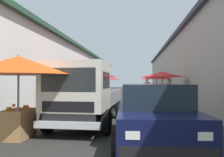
# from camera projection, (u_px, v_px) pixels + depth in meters

# --- Properties ---
(ground) EXTENTS (90.00, 90.00, 0.00)m
(ground) POSITION_uv_depth(u_px,v_px,m) (122.00, 105.00, 14.81)
(ground) COLOR #282826
(building_left_whitewash) EXTENTS (49.80, 7.50, 4.48)m
(building_left_whitewash) POSITION_uv_depth(u_px,v_px,m) (28.00, 72.00, 17.82)
(building_left_whitewash) COLOR silver
(building_left_whitewash) RESTS_ON ground
(fruit_stall_near_left) EXTENTS (2.70, 2.70, 2.10)m
(fruit_stall_near_left) POSITION_uv_depth(u_px,v_px,m) (104.00, 80.00, 19.66)
(fruit_stall_near_left) COLOR #9E9EA3
(fruit_stall_near_left) RESTS_ON ground
(fruit_stall_far_right) EXTENTS (2.55, 2.55, 2.14)m
(fruit_stall_far_right) POSITION_uv_depth(u_px,v_px,m) (162.00, 80.00, 13.63)
(fruit_stall_far_right) COLOR #9E9EA3
(fruit_stall_far_right) RESTS_ON ground
(fruit_stall_far_left) EXTENTS (2.83, 2.83, 2.27)m
(fruit_stall_far_left) POSITION_uv_depth(u_px,v_px,m) (18.00, 71.00, 6.18)
(fruit_stall_far_left) COLOR #9E9EA3
(fruit_stall_far_left) RESTS_ON ground
(fruit_stall_near_right) EXTENTS (2.83, 2.83, 2.27)m
(fruit_stall_near_right) POSITION_uv_depth(u_px,v_px,m) (157.00, 78.00, 20.47)
(fruit_stall_near_right) COLOR #9E9EA3
(fruit_stall_near_right) RESTS_ON ground
(fruit_stall_mid_lane) EXTENTS (2.79, 2.79, 2.20)m
(fruit_stall_mid_lane) POSITION_uv_depth(u_px,v_px,m) (89.00, 76.00, 11.53)
(fruit_stall_mid_lane) COLOR #9E9EA3
(fruit_stall_mid_lane) RESTS_ON ground
(hatchback_car) EXTENTS (3.99, 2.07, 1.45)m
(hatchback_car) POSITION_uv_depth(u_px,v_px,m) (154.00, 113.00, 5.77)
(hatchback_car) COLOR #0F1438
(hatchback_car) RESTS_ON ground
(delivery_truck) EXTENTS (4.99, 2.14, 2.08)m
(delivery_truck) POSITION_uv_depth(u_px,v_px,m) (83.00, 96.00, 7.42)
(delivery_truck) COLOR black
(delivery_truck) RESTS_ON ground
(vendor_by_crates) EXTENTS (0.45, 0.56, 1.69)m
(vendor_by_crates) POSITION_uv_depth(u_px,v_px,m) (147.00, 88.00, 18.14)
(vendor_by_crates) COLOR navy
(vendor_by_crates) RESTS_ON ground
(plastic_stool) EXTENTS (0.30, 0.30, 0.43)m
(plastic_stool) POSITION_uv_depth(u_px,v_px,m) (170.00, 100.00, 15.02)
(plastic_stool) COLOR #1E8C3F
(plastic_stool) RESTS_ON ground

